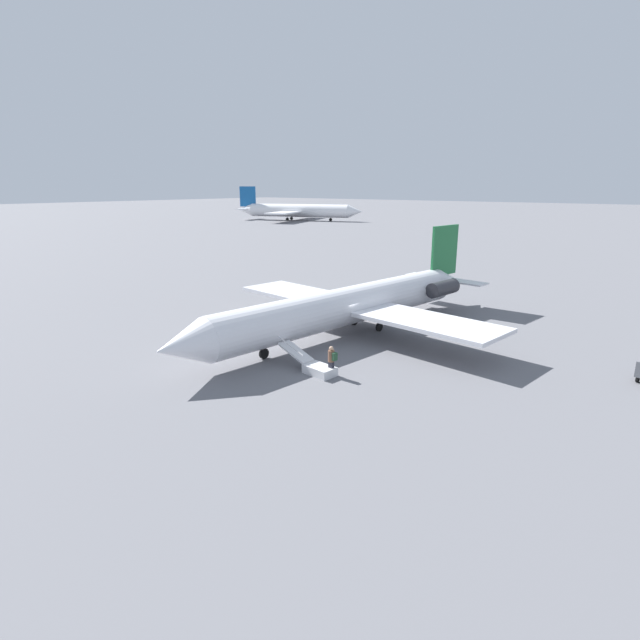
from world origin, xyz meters
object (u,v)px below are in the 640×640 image
object	(u,v)px
airplane_main	(355,303)
passenger	(332,359)
airplane_far_center	(296,210)
boarding_stairs	(315,366)

from	to	relation	value
airplane_main	passenger	bearing A→B (deg)	33.37
airplane_far_center	passenger	world-z (taller)	airplane_far_center
airplane_main	passenger	size ratio (longest dim) A/B	16.81
airplane_main	passenger	distance (m)	9.02
airplane_far_center	passenger	size ratio (longest dim) A/B	22.36
boarding_stairs	passenger	size ratio (longest dim) A/B	2.36
boarding_stairs	passenger	xyz separation A→B (m)	(-0.15, 1.09, 0.63)
passenger	airplane_main	bearing A→B (deg)	-56.63
airplane_main	airplane_far_center	size ratio (longest dim) A/B	0.75
boarding_stairs	passenger	bearing A→B (deg)	-164.71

